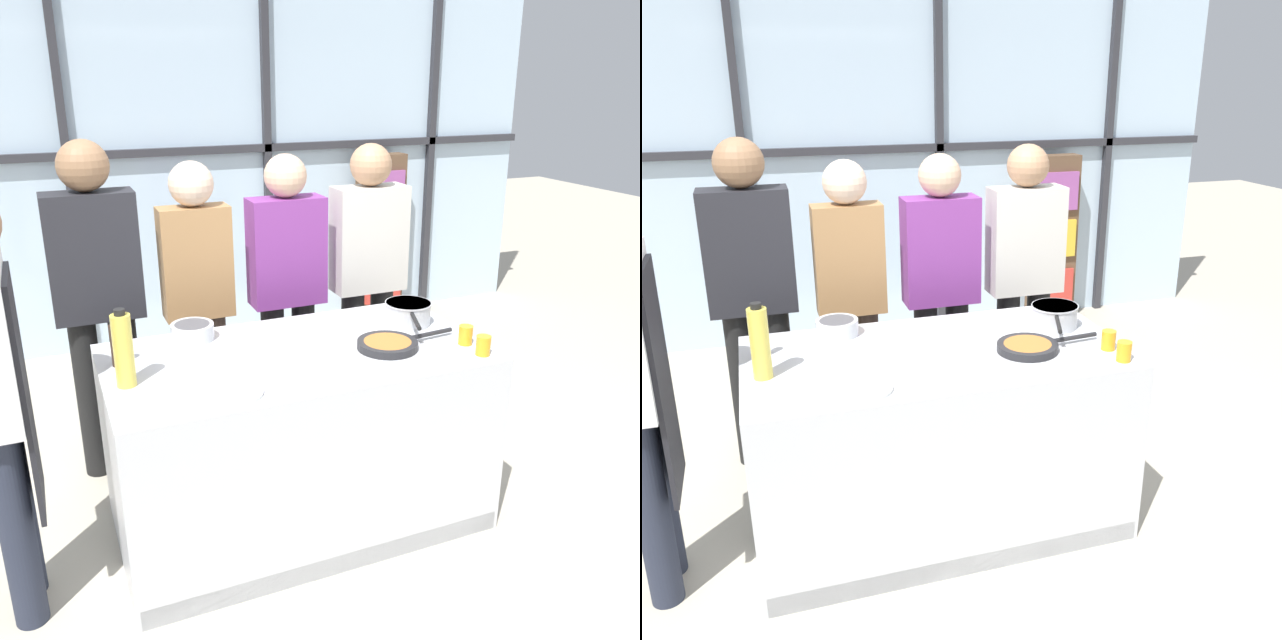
% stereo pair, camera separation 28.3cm
% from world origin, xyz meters
% --- Properties ---
extents(ground_plane, '(18.00, 18.00, 0.00)m').
position_xyz_m(ground_plane, '(0.00, 0.00, 0.00)').
color(ground_plane, '#BCB29E').
extents(back_window_wall, '(6.40, 0.10, 2.80)m').
position_xyz_m(back_window_wall, '(0.00, 2.70, 1.40)').
color(back_window_wall, silver).
rests_on(back_window_wall, ground_plane).
extents(bookshelf, '(0.41, 0.19, 1.46)m').
position_xyz_m(bookshelf, '(1.75, 2.51, 0.73)').
color(bookshelf, brown).
rests_on(bookshelf, ground_plane).
extents(demo_island, '(1.74, 0.92, 0.91)m').
position_xyz_m(demo_island, '(0.00, -0.00, 0.45)').
color(demo_island, silver).
rests_on(demo_island, ground_plane).
extents(spectator_far_left, '(0.45, 0.25, 1.82)m').
position_xyz_m(spectator_far_left, '(-0.78, 0.83, 1.04)').
color(spectator_far_left, black).
rests_on(spectator_far_left, ground_plane).
extents(spectator_center_left, '(0.38, 0.24, 1.69)m').
position_xyz_m(spectator_center_left, '(-0.26, 0.83, 0.99)').
color(spectator_center_left, '#47382D').
rests_on(spectator_center_left, ground_plane).
extents(spectator_center_right, '(0.43, 0.24, 1.70)m').
position_xyz_m(spectator_center_right, '(0.26, 0.83, 0.97)').
color(spectator_center_right, black).
rests_on(spectator_center_right, ground_plane).
extents(spectator_far_right, '(0.44, 0.24, 1.74)m').
position_xyz_m(spectator_far_right, '(0.78, 0.83, 0.99)').
color(spectator_far_right, black).
rests_on(spectator_far_right, ground_plane).
extents(frying_pan, '(0.51, 0.28, 0.04)m').
position_xyz_m(frying_pan, '(0.41, -0.12, 0.93)').
color(frying_pan, '#232326').
rests_on(frying_pan, demo_island).
extents(saucepan, '(0.24, 0.42, 0.12)m').
position_xyz_m(saucepan, '(0.65, 0.12, 0.97)').
color(saucepan, silver).
rests_on(saucepan, demo_island).
extents(white_plate, '(0.28, 0.28, 0.01)m').
position_xyz_m(white_plate, '(-0.40, -0.30, 0.91)').
color(white_plate, white).
rests_on(white_plate, demo_island).
extents(mixing_bowl, '(0.21, 0.21, 0.08)m').
position_xyz_m(mixing_bowl, '(-0.41, 0.34, 0.95)').
color(mixing_bowl, silver).
rests_on(mixing_bowl, demo_island).
extents(oil_bottle, '(0.08, 0.08, 0.33)m').
position_xyz_m(oil_bottle, '(-0.77, -0.06, 1.06)').
color(oil_bottle, '#E0CC4C').
rests_on(oil_bottle, demo_island).
extents(pepper_grinder, '(0.04, 0.04, 0.22)m').
position_xyz_m(pepper_grinder, '(-0.78, 0.16, 1.01)').
color(pepper_grinder, '#332319').
rests_on(pepper_grinder, demo_island).
extents(juice_glass_near, '(0.07, 0.07, 0.09)m').
position_xyz_m(juice_glass_near, '(0.77, -0.36, 0.95)').
color(juice_glass_near, orange).
rests_on(juice_glass_near, demo_island).
extents(juice_glass_far, '(0.07, 0.07, 0.09)m').
position_xyz_m(juice_glass_far, '(0.77, -0.22, 0.95)').
color(juice_glass_far, orange).
rests_on(juice_glass_far, demo_island).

